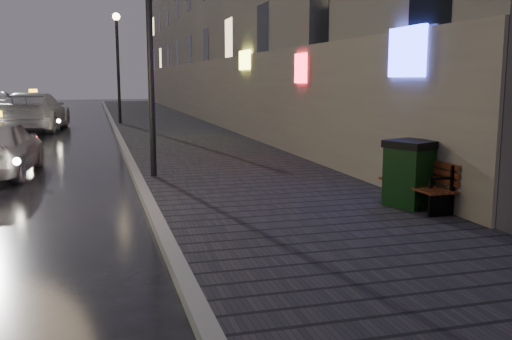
{
  "coord_description": "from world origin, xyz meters",
  "views": [
    {
      "loc": [
        0.6,
        -6.85,
        2.33
      ],
      "look_at": [
        3.11,
        1.98,
        0.85
      ],
      "focal_mm": 40.0,
      "sensor_mm": 36.0,
      "label": 1
    }
  ],
  "objects": [
    {
      "name": "taxi_mid",
      "position": [
        -1.96,
        20.66,
        0.86
      ],
      "size": [
        3.06,
        6.15,
        1.72
      ],
      "primitive_type": "imported",
      "rotation": [
        0.0,
        0.0,
        3.03
      ],
      "color": "silver",
      "rests_on": "ground"
    },
    {
      "name": "sidewalk",
      "position": [
        3.9,
        21.0,
        0.07
      ],
      "size": [
        4.6,
        58.0,
        0.15
      ],
      "primitive_type": "cube",
      "color": "black",
      "rests_on": "ground"
    },
    {
      "name": "building_near",
      "position": [
        7.1,
        25.0,
        6.5
      ],
      "size": [
        1.8,
        50.0,
        13.0
      ],
      "primitive_type": "cube",
      "color": "#605B54",
      "rests_on": "ground"
    },
    {
      "name": "lamp_near",
      "position": [
        1.85,
        6.0,
        3.49
      ],
      "size": [
        0.36,
        0.36,
        5.28
      ],
      "color": "black",
      "rests_on": "sidewalk"
    },
    {
      "name": "trash_bin",
      "position": [
        5.8,
        1.69,
        0.73
      ],
      "size": [
        0.97,
        0.97,
        1.14
      ],
      "rotation": [
        0.0,
        0.0,
        0.38
      ],
      "color": "black",
      "rests_on": "sidewalk"
    },
    {
      "name": "bench",
      "position": [
        5.91,
        1.57,
        0.56
      ],
      "size": [
        0.62,
        1.64,
        0.83
      ],
      "rotation": [
        0.0,
        0.0,
        0.04
      ],
      "color": "black",
      "rests_on": "sidewalk"
    },
    {
      "name": "lamp_far",
      "position": [
        1.85,
        22.0,
        3.49
      ],
      "size": [
        0.36,
        0.36,
        5.28
      ],
      "color": "black",
      "rests_on": "sidewalk"
    },
    {
      "name": "ground",
      "position": [
        0.0,
        0.0,
        0.0
      ],
      "size": [
        120.0,
        120.0,
        0.0
      ],
      "primitive_type": "plane",
      "color": "black",
      "rests_on": "ground"
    },
    {
      "name": "curb",
      "position": [
        1.5,
        21.0,
        0.07
      ],
      "size": [
        0.2,
        58.0,
        0.15
      ],
      "primitive_type": "cube",
      "color": "slate",
      "rests_on": "ground"
    }
  ]
}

